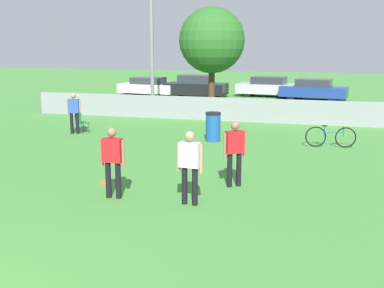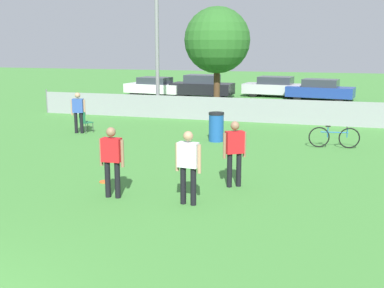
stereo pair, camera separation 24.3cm
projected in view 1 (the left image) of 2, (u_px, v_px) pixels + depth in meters
The scene contains 15 objects.
fence_backline at pixel (214, 109), 22.46m from camera, with size 18.47×0.07×1.21m.
light_pole at pixel (151, 4), 24.07m from camera, with size 0.90×0.36×9.38m.
tree_near_pole at pixel (212, 40), 24.24m from camera, with size 3.33×3.33×5.38m.
player_defender_red at pixel (112, 157), 11.00m from camera, with size 0.61×0.23×1.66m.
player_receiver_white at pixel (190, 162), 10.54m from camera, with size 0.61×0.27×1.66m.
player_thrower_red at pixel (235, 149), 11.91m from camera, with size 0.52×0.43×1.66m.
spectator_in_blue at pixel (74, 110), 19.08m from camera, with size 0.58×0.30×1.64m.
frisbee_disc at pixel (104, 182), 12.43m from camera, with size 0.27×0.27×0.03m.
folding_chair_sideline at pixel (80, 121), 19.28m from camera, with size 0.54×0.54×0.86m.
bicycle_sideline at pixel (331, 137), 16.65m from camera, with size 1.71×0.44×0.77m.
trash_bin at pixel (213, 127), 17.66m from camera, with size 0.57×0.57×1.07m.
parked_car_white at pixel (148, 86), 33.44m from camera, with size 4.23×2.20×1.28m.
parked_car_dark at pixel (196, 86), 32.48m from camera, with size 4.19×1.94×1.51m.
parked_car_silver at pixel (269, 87), 32.86m from camera, with size 4.43×2.21×1.36m.
parked_car_blue at pixel (313, 90), 31.00m from camera, with size 4.37×2.20×1.33m.
Camera 1 is at (5.08, -3.76, 3.50)m, focal length 45.00 mm.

